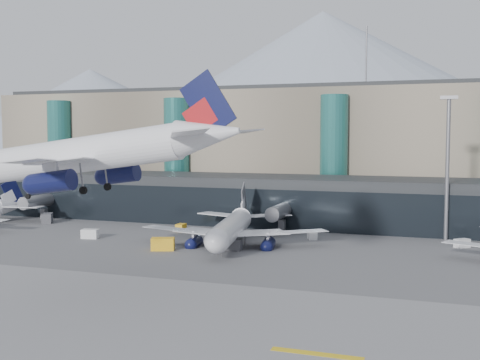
# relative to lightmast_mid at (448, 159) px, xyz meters

# --- Properties ---
(ground) EXTENTS (900.00, 900.00, 0.00)m
(ground) POSITION_rel_lightmast_mid_xyz_m (-30.00, -48.00, -14.42)
(ground) COLOR #515154
(ground) RESTS_ON ground
(runway_strip) EXTENTS (400.00, 40.00, 0.04)m
(runway_strip) POSITION_rel_lightmast_mid_xyz_m (-30.00, -63.00, -14.40)
(runway_strip) COLOR slate
(runway_strip) RESTS_ON ground
(runway_markings) EXTENTS (128.00, 1.00, 0.02)m
(runway_markings) POSITION_rel_lightmast_mid_xyz_m (-30.00, -63.00, -14.37)
(runway_markings) COLOR gold
(runway_markings) RESTS_ON ground
(concourse) EXTENTS (170.00, 27.00, 10.00)m
(concourse) POSITION_rel_lightmast_mid_xyz_m (-30.02, 9.73, -9.45)
(concourse) COLOR black
(concourse) RESTS_ON ground
(terminal_main) EXTENTS (130.00, 30.00, 31.00)m
(terminal_main) POSITION_rel_lightmast_mid_xyz_m (-55.00, 42.00, 1.03)
(terminal_main) COLOR gray
(terminal_main) RESTS_ON ground
(teal_towers) EXTENTS (116.40, 19.40, 46.00)m
(teal_towers) POSITION_rel_lightmast_mid_xyz_m (-44.99, 26.01, -0.41)
(teal_towers) COLOR #276E69
(teal_towers) RESTS_ON ground
(mountain_ridge) EXTENTS (910.00, 400.00, 110.00)m
(mountain_ridge) POSITION_rel_lightmast_mid_xyz_m (-14.03, 332.00, 31.33)
(mountain_ridge) COLOR gray
(mountain_ridge) RESTS_ON ground
(lightmast_mid) EXTENTS (3.00, 1.20, 25.60)m
(lightmast_mid) POSITION_rel_lightmast_mid_xyz_m (0.00, 0.00, 0.00)
(lightmast_mid) COLOR slate
(lightmast_mid) RESTS_ON ground
(hero_jet) EXTENTS (35.72, 36.94, 11.89)m
(hero_jet) POSITION_rel_lightmast_mid_xyz_m (-37.01, -51.53, 3.42)
(hero_jet) COLOR white
(hero_jet) RESTS_ON ground
(jet_parked_mid) EXTENTS (33.48, 33.96, 10.96)m
(jet_parked_mid) POSITION_rel_lightmast_mid_xyz_m (-34.61, -15.64, -10.27)
(jet_parked_mid) COLOR white
(jet_parked_mid) RESTS_ON ground
(veh_a) EXTENTS (3.24, 2.22, 1.67)m
(veh_a) POSITION_rel_lightmast_mid_xyz_m (-60.94, -19.49, -13.58)
(veh_a) COLOR silver
(veh_a) RESTS_ON ground
(veh_b) EXTENTS (1.56, 2.45, 1.38)m
(veh_b) POSITION_rel_lightmast_mid_xyz_m (-49.00, -6.22, -13.73)
(veh_b) COLOR gold
(veh_b) RESTS_ON ground
(veh_c) EXTENTS (3.43, 2.00, 1.84)m
(veh_c) POSITION_rel_lightmast_mid_xyz_m (-32.88, -21.57, -13.50)
(veh_c) COLOR #49494E
(veh_c) RESTS_ON ground
(veh_d) EXTENTS (2.77, 2.73, 1.45)m
(veh_d) POSITION_rel_lightmast_mid_xyz_m (2.63, -6.76, -13.69)
(veh_d) COLOR silver
(veh_d) RESTS_ON ground
(veh_f) EXTENTS (3.52, 4.18, 2.07)m
(veh_f) POSITION_rel_lightmast_mid_xyz_m (-80.45, -5.88, -13.39)
(veh_f) COLOR #49494E
(veh_f) RESTS_ON ground
(veh_g) EXTENTS (2.31, 2.88, 1.47)m
(veh_g) POSITION_rel_lightmast_mid_xyz_m (-22.71, -7.00, -13.68)
(veh_g) COLOR silver
(veh_g) RESTS_ON ground
(veh_h) EXTENTS (4.14, 3.10, 2.04)m
(veh_h) POSITION_rel_lightmast_mid_xyz_m (-43.40, -25.30, -13.40)
(veh_h) COLOR gold
(veh_h) RESTS_ON ground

